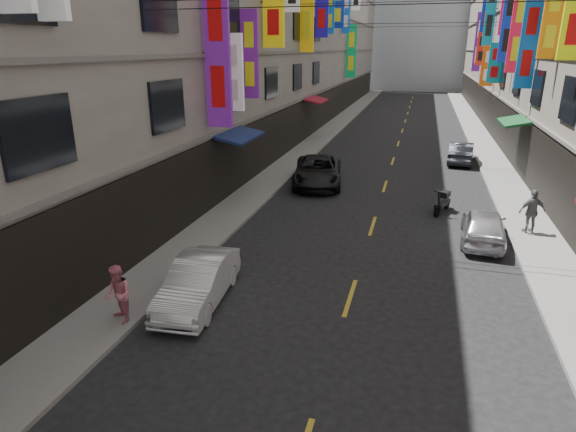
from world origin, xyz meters
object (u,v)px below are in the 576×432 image
Objects in this scene: car_right_mid at (484,225)px; scooter_far_right at (443,202)px; pedestrian_rfar at (532,211)px; pedestrian_lfar at (118,294)px; car_left_far at (318,171)px; car_right_far at (461,153)px; car_left_mid at (198,282)px.

scooter_far_right is at bearing -62.94° from car_right_mid.
pedestrian_lfar is at bearing 22.24° from pedestrian_rfar.
car_right_mid is at bearing 14.94° from pedestrian_rfar.
scooter_far_right is 0.34× the size of car_left_far.
car_left_far is 10.30m from car_right_far.
pedestrian_lfar is at bearing -107.75° from car_left_far.
pedestrian_lfar reaches higher than car_left_far.
car_right_far reaches higher than car_right_mid.
pedestrian_lfar is 14.68m from pedestrian_rfar.
car_left_far is at bearing -6.26° from scooter_far_right.
car_left_far is 10.37m from pedestrian_rfar.
car_right_mid is 12.60m from pedestrian_lfar.
car_left_far is 9.53m from car_right_mid.
pedestrian_lfar is (-9.40, -21.56, 0.24)m from car_right_far.
pedestrian_rfar is (1.76, -12.02, 0.31)m from car_right_far.
car_right_mid reaches higher than scooter_far_right.
car_right_far is at bearing 34.24° from car_left_far.
pedestrian_rfar reaches higher than car_right_mid.
car_left_far is (-6.09, 2.93, 0.27)m from scooter_far_right.
pedestrian_lfar reaches higher than car_left_mid.
pedestrian_lfar is at bearing 71.94° from car_right_far.
pedestrian_lfar is at bearing 45.76° from car_right_mid.
pedestrian_rfar reaches higher than car_right_far.
scooter_far_right is at bearing 88.11° from car_right_far.
car_left_mid is 21.50m from car_right_far.
car_right_mid is at bearing 95.50° from car_right_far.
pedestrian_rfar is at bearing -142.75° from car_right_mid.
car_left_far reaches higher than car_left_mid.
scooter_far_right is at bearing -50.39° from pedestrian_rfar.
car_left_far reaches higher than scooter_far_right.
pedestrian_rfar is (1.76, 1.15, 0.32)m from car_right_mid.
car_right_far is at bearing 102.61° from pedestrian_lfar.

